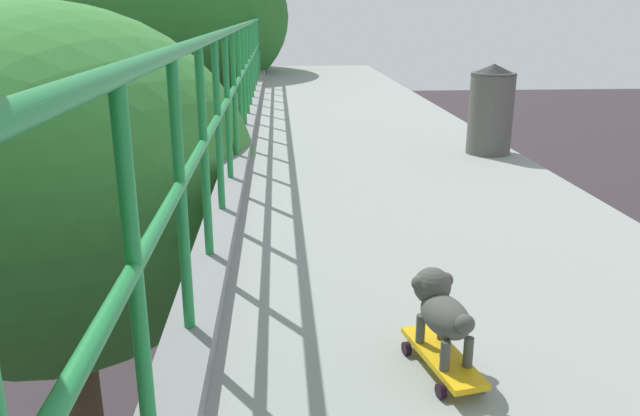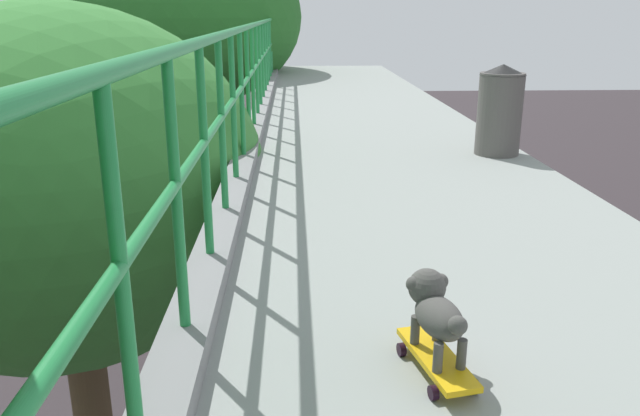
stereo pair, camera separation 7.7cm
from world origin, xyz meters
The scene contains 6 objects.
city_bus centered at (-8.27, 19.65, 1.97)m, with size 2.75×10.38×3.50m.
roadside_tree_mid centered at (-2.10, 5.40, 5.59)m, with size 4.01×4.01×7.41m.
roadside_tree_far centered at (-2.51, 14.26, 7.13)m, with size 5.83×5.83×9.25m.
toy_skateboard centered at (0.73, 1.37, 6.03)m, with size 0.25×0.49×0.08m.
small_dog centered at (0.72, 1.40, 6.22)m, with size 0.21×0.40×0.30m.
litter_bin centered at (2.16, 5.18, 6.40)m, with size 0.43×0.43×0.86m.
Camera 1 is at (0.12, -0.70, 7.28)m, focal length 35.13 mm.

